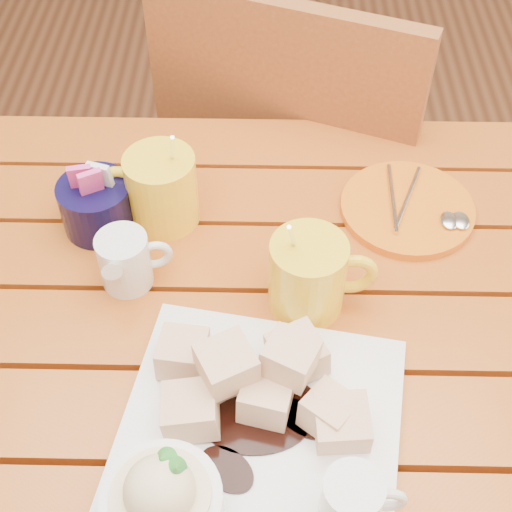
{
  "coord_description": "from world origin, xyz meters",
  "views": [
    {
      "loc": [
        0.03,
        -0.49,
        1.44
      ],
      "look_at": [
        0.02,
        0.05,
        0.82
      ],
      "focal_mm": 50.0,
      "sensor_mm": 36.0,
      "label": 1
    }
  ],
  "objects_px": {
    "coffee_mug_left": "(160,188)",
    "coffee_mug_right": "(310,274)",
    "table": "(241,377)",
    "chair_far": "(299,171)",
    "dessert_plate": "(239,446)",
    "orange_saucer": "(408,209)"
  },
  "relations": [
    {
      "from": "coffee_mug_left",
      "to": "coffee_mug_right",
      "type": "bearing_deg",
      "value": -30.11
    },
    {
      "from": "table",
      "to": "chair_far",
      "type": "distance_m",
      "value": 0.56
    },
    {
      "from": "dessert_plate",
      "to": "orange_saucer",
      "type": "bearing_deg",
      "value": 59.22
    },
    {
      "from": "table",
      "to": "orange_saucer",
      "type": "relative_size",
      "value": 6.63
    },
    {
      "from": "coffee_mug_left",
      "to": "chair_far",
      "type": "xyz_separation_m",
      "value": [
        0.2,
        0.35,
        -0.28
      ]
    },
    {
      "from": "table",
      "to": "orange_saucer",
      "type": "xyz_separation_m",
      "value": [
        0.22,
        0.2,
        0.11
      ]
    },
    {
      "from": "coffee_mug_right",
      "to": "orange_saucer",
      "type": "height_order",
      "value": "coffee_mug_right"
    },
    {
      "from": "coffee_mug_left",
      "to": "coffee_mug_right",
      "type": "relative_size",
      "value": 1.02
    },
    {
      "from": "coffee_mug_left",
      "to": "orange_saucer",
      "type": "xyz_separation_m",
      "value": [
        0.33,
        0.02,
        -0.05
      ]
    },
    {
      "from": "coffee_mug_right",
      "to": "table",
      "type": "bearing_deg",
      "value": -156.66
    },
    {
      "from": "coffee_mug_right",
      "to": "chair_far",
      "type": "height_order",
      "value": "chair_far"
    },
    {
      "from": "coffee_mug_left",
      "to": "chair_far",
      "type": "bearing_deg",
      "value": 66.72
    },
    {
      "from": "dessert_plate",
      "to": "table",
      "type": "bearing_deg",
      "value": 91.98
    },
    {
      "from": "dessert_plate",
      "to": "coffee_mug_right",
      "type": "distance_m",
      "value": 0.22
    },
    {
      "from": "orange_saucer",
      "to": "coffee_mug_right",
      "type": "bearing_deg",
      "value": -131.93
    },
    {
      "from": "table",
      "to": "chair_far",
      "type": "height_order",
      "value": "chair_far"
    },
    {
      "from": "coffee_mug_left",
      "to": "coffee_mug_right",
      "type": "height_order",
      "value": "coffee_mug_left"
    },
    {
      "from": "table",
      "to": "chair_far",
      "type": "bearing_deg",
      "value": 80.33
    },
    {
      "from": "orange_saucer",
      "to": "chair_far",
      "type": "xyz_separation_m",
      "value": [
        -0.13,
        0.34,
        -0.24
      ]
    },
    {
      "from": "coffee_mug_left",
      "to": "chair_far",
      "type": "distance_m",
      "value": 0.49
    },
    {
      "from": "table",
      "to": "dessert_plate",
      "type": "height_order",
      "value": "dessert_plate"
    },
    {
      "from": "dessert_plate",
      "to": "coffee_mug_left",
      "type": "xyz_separation_m",
      "value": [
        -0.11,
        0.35,
        0.02
      ]
    }
  ]
}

